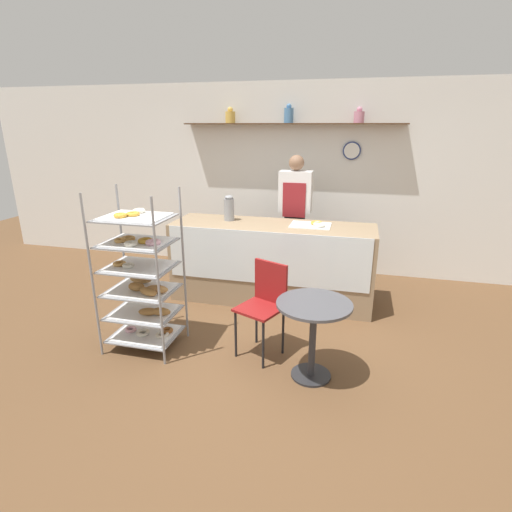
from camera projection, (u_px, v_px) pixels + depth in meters
ground_plane at (245, 348)px, 3.99m from camera, size 14.00×14.00×0.00m
back_wall at (291, 179)px, 5.86m from camera, size 10.00×0.30×2.70m
display_counter at (272, 262)px, 4.96m from camera, size 2.46×0.74×0.98m
pastry_rack at (141, 278)px, 3.81m from camera, size 0.69×0.55×1.57m
person_worker at (295, 215)px, 5.37m from camera, size 0.43×0.23×1.75m
cafe_table at (313, 322)px, 3.38m from camera, size 0.64×0.64×0.71m
cafe_chair at (265, 299)px, 3.76m from camera, size 0.50×0.50×0.90m
coffee_carafe at (229, 208)px, 4.97m from camera, size 0.13×0.13×0.32m
donut_tray_counter at (314, 225)px, 4.73m from camera, size 0.48×0.35×0.05m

